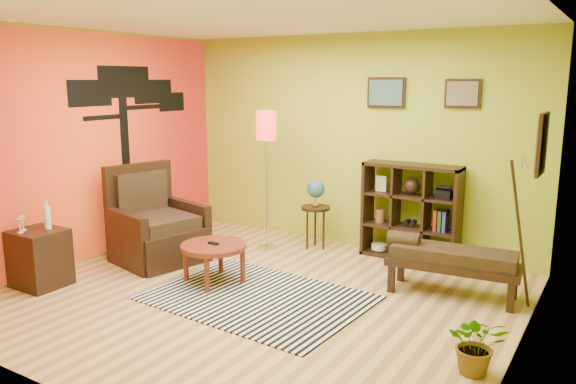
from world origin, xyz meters
The scene contains 11 objects.
ground centered at (0.00, 0.00, 0.00)m, with size 5.00×5.00×0.00m, color tan.
room_shell centered at (-0.09, 0.01, 1.80)m, with size 5.04×4.54×2.82m.
zebra_rug centered at (0.02, -0.04, 0.01)m, with size 2.17×1.57×0.01m, color silver.
coffee_table centered at (-0.64, 0.08, 0.38)m, with size 0.72×0.72×0.46m.
armchair centered at (-1.79, 0.35, 0.36)m, with size 1.16×1.16×1.17m.
side_cabinet centered at (-2.20, -0.98, 0.32)m, with size 0.53×0.48×0.94m.
floor_lamp centered at (-0.85, 1.44, 1.48)m, with size 0.27×0.27×1.82m.
globe_table centered at (-0.31, 1.79, 0.70)m, with size 0.38×0.38×0.93m.
cube_shelf centered at (0.91, 2.03, 0.60)m, with size 1.20×0.35×1.20m.
bench centered at (1.66, 1.08, 0.40)m, with size 1.38×0.59×0.62m.
potted_plant centered at (2.30, -0.40, 0.19)m, with size 0.43×0.48×0.37m, color #26661E.
Camera 1 is at (3.14, -4.52, 2.22)m, focal length 35.00 mm.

